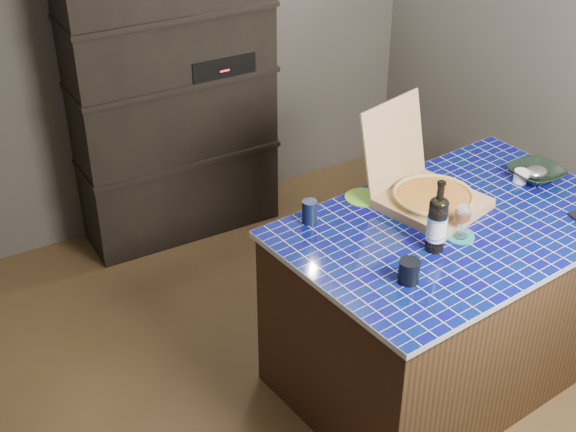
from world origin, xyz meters
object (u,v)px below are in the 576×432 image
mead_bottle (437,223)px  bowl (536,174)px  pizza_box (429,194)px  wine_glass (463,214)px  kitchen_island (448,299)px

mead_bottle → bowl: size_ratio=1.32×
pizza_box → wine_glass: 0.29m
pizza_box → kitchen_island: bearing=-98.2°
kitchen_island → bowl: bowl is taller
pizza_box → mead_bottle: (-0.20, -0.30, 0.07)m
kitchen_island → mead_bottle: mead_bottle is taller
kitchen_island → mead_bottle: size_ratio=5.11×
bowl → kitchen_island: bearing=-167.9°
pizza_box → bowl: bearing=-21.3°
kitchen_island → bowl: size_ratio=6.72×
pizza_box → wine_glass: pizza_box is taller
wine_glass → kitchen_island: bearing=54.5°
kitchen_island → mead_bottle: 0.63m
pizza_box → mead_bottle: size_ratio=1.79×
pizza_box → bowl: 0.63m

